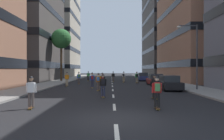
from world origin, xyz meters
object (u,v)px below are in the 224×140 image
parked_car_mid (169,83)px  skater_12 (92,79)px  skater_2 (113,76)px  skater_8 (102,80)px  skater_6 (137,77)px  skater_0 (124,76)px  skater_1 (79,77)px  streetlamp_right (193,50)px  parked_car_far (155,80)px  skater_3 (31,91)px  skater_10 (103,84)px  skater_4 (67,78)px  parked_car_near (143,77)px  skater_7 (98,81)px  skater_11 (88,76)px  skater_5 (155,85)px  skater_9 (157,90)px  street_tree_near (61,39)px

parked_car_mid → skater_12: skater_12 is taller
skater_2 → skater_8: size_ratio=1.00×
skater_6 → skater_0: bearing=131.7°
skater_1 → skater_2: bearing=50.4°
streetlamp_right → parked_car_far: bearing=106.8°
skater_0 → skater_12: same height
skater_3 → skater_10: 6.01m
skater_3 → skater_10: (3.76, 4.69, 0.03)m
skater_4 → skater_6: (9.67, 6.06, 0.03)m
parked_car_far → skater_1: (-10.64, 1.97, 0.32)m
skater_0 → skater_3: bearing=-105.1°
parked_car_near → skater_7: 20.33m
skater_7 → parked_car_far: bearing=46.1°
parked_car_near → parked_car_mid: 18.33m
skater_3 → parked_car_near: bearing=70.2°
skater_3 → skater_6: same height
parked_car_mid → skater_3: 14.75m
skater_8 → parked_car_mid: bearing=-13.1°
parked_car_far → skater_1: bearing=169.5°
skater_0 → skater_7: bearing=-103.4°
skater_1 → skater_11: 8.37m
skater_3 → skater_12: size_ratio=1.00×
parked_car_near → skater_10: 25.02m
parked_car_mid → skater_11: bearing=120.5°
streetlamp_right → skater_4: size_ratio=3.65×
skater_5 → streetlamp_right: bearing=49.7°
skater_2 → skater_8: 13.37m
skater_0 → skater_9: 24.20m
skater_3 → skater_11: 27.71m
skater_7 → skater_1: bearing=109.5°
street_tree_near → skater_2: street_tree_near is taller
street_tree_near → streetlamp_right: size_ratio=1.39×
skater_4 → skater_3: bearing=-85.4°
skater_9 → skater_4: bearing=116.9°
skater_6 → skater_11: 10.08m
parked_car_near → skater_7: bearing=-110.9°
street_tree_near → skater_1: size_ratio=5.07×
streetlamp_right → skater_8: streetlamp_right is taller
skater_10 → skater_12: size_ratio=1.00×
skater_0 → skater_6: same height
streetlamp_right → skater_3: size_ratio=3.65×
skater_1 → skater_11: size_ratio=1.00×
skater_1 → skater_9: 20.81m
skater_12 → skater_9: bearing=-70.8°
skater_1 → skater_8: bearing=-63.0°
parked_car_far → skater_6: size_ratio=2.47×
skater_0 → skater_7: same height
skater_1 → skater_8: size_ratio=1.00×
parked_car_mid → skater_10: bearing=-138.8°
skater_5 → skater_1: bearing=116.6°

